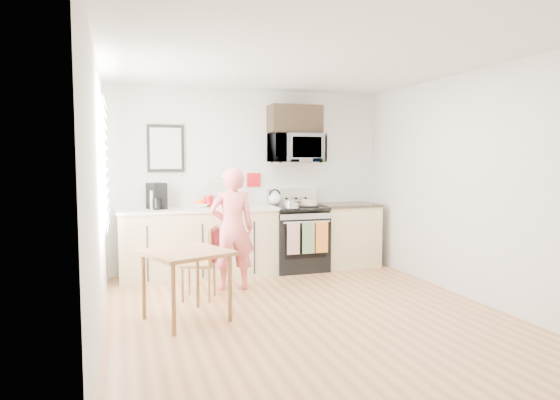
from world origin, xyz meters
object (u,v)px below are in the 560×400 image
object	(u,v)px
range	(298,240)
dining_table	(186,259)
microwave	(296,148)
chair	(209,253)
cake	(309,203)
person	(232,229)

from	to	relation	value
range	dining_table	distance (m)	2.59
microwave	chair	bearing A→B (deg)	-140.32
chair	cake	world-z (taller)	cake
range	chair	world-z (taller)	range
range	cake	world-z (taller)	range
range	chair	xyz separation A→B (m)	(-1.50, -1.14, 0.11)
microwave	dining_table	xyz separation A→B (m)	(-1.84, -1.92, -1.14)
dining_table	cake	distance (m)	2.67
range	chair	distance (m)	1.88
dining_table	microwave	bearing A→B (deg)	46.26
range	microwave	xyz separation A→B (m)	(-0.00, 0.10, 1.32)
dining_table	cake	world-z (taller)	cake
person	cake	bearing A→B (deg)	-145.96
person	range	bearing A→B (deg)	-140.88
cake	range	bearing A→B (deg)	156.98
person	chair	world-z (taller)	person
person	microwave	bearing A→B (deg)	-137.45
person	cake	size ratio (longest dim) A/B	5.20
microwave	chair	distance (m)	2.29
dining_table	chair	xyz separation A→B (m)	(0.34, 0.68, -0.08)
range	microwave	world-z (taller)	microwave
person	cake	distance (m)	1.49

